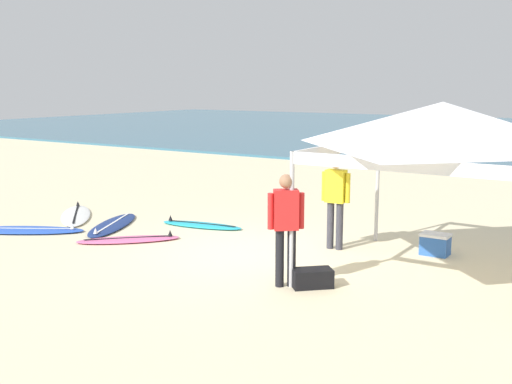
% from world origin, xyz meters
% --- Properties ---
extents(ground_plane, '(80.00, 80.00, 0.00)m').
position_xyz_m(ground_plane, '(0.00, 0.00, 0.00)').
color(ground_plane, beige).
extents(canopy_tent, '(3.45, 3.45, 2.75)m').
position_xyz_m(canopy_tent, '(3.17, 0.52, 2.39)').
color(canopy_tent, '#B7B7BC').
rests_on(canopy_tent, ground).
extents(surfboard_cyan, '(1.92, 0.83, 0.19)m').
position_xyz_m(surfboard_cyan, '(-2.10, 1.28, 0.04)').
color(surfboard_cyan, '#23B2CC').
rests_on(surfboard_cyan, ground).
extents(surfboard_navy, '(1.56, 2.36, 0.19)m').
position_xyz_m(surfboard_navy, '(-3.71, 0.26, 0.04)').
color(surfboard_navy, navy).
rests_on(surfboard_navy, ground).
extents(surfboard_pink, '(1.78, 1.77, 0.19)m').
position_xyz_m(surfboard_pink, '(-2.50, -0.48, 0.04)').
color(surfboard_pink, pink).
rests_on(surfboard_pink, ground).
extents(surfboard_blue, '(2.59, 1.92, 0.19)m').
position_xyz_m(surfboard_blue, '(-4.92, -1.10, 0.04)').
color(surfboard_blue, blue).
rests_on(surfboard_blue, ground).
extents(surfboard_white, '(2.16, 2.12, 0.19)m').
position_xyz_m(surfboard_white, '(-5.14, 0.51, 0.04)').
color(surfboard_white, white).
rests_on(surfboard_white, ground).
extents(person_yellow, '(0.55, 0.24, 1.71)m').
position_xyz_m(person_yellow, '(1.10, 1.19, 0.99)').
color(person_yellow, '#383842').
rests_on(person_yellow, ground).
extents(person_red, '(0.45, 0.40, 1.71)m').
position_xyz_m(person_red, '(1.42, -1.17, 0.99)').
color(person_red, black).
rests_on(person_red, ground).
extents(gear_bag_near_tent, '(0.66, 0.64, 0.28)m').
position_xyz_m(gear_bag_near_tent, '(1.78, -0.99, 0.14)').
color(gear_bag_near_tent, black).
rests_on(gear_bag_near_tent, ground).
extents(cooler_box, '(0.50, 0.36, 0.39)m').
position_xyz_m(cooler_box, '(2.79, 1.80, 0.20)').
color(cooler_box, '#2D60B7').
rests_on(cooler_box, ground).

